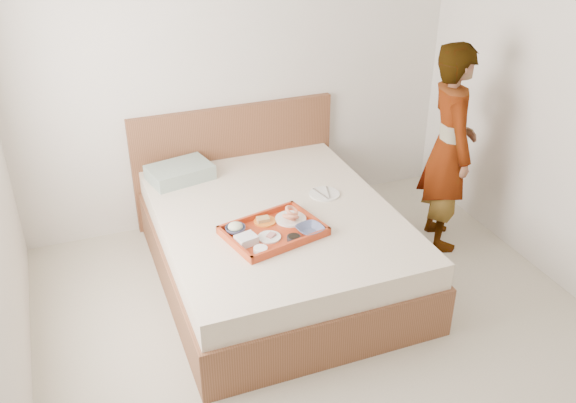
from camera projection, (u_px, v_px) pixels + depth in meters
The scene contains 16 objects.
ground at pixel (346, 364), 3.72m from camera, with size 3.50×4.00×0.01m, color beige.
wall_back at pixel (238, 60), 4.72m from camera, with size 3.50×0.01×2.60m, color silver.
bed at pixel (276, 244), 4.38m from camera, with size 1.65×2.00×0.53m, color brown.
headboard at pixel (235, 162), 5.07m from camera, with size 1.65×0.06×0.95m, color brown.
pillow at pixel (180, 172), 4.66m from camera, with size 0.45×0.31×0.11m, color gray.
tray at pixel (273, 231), 3.98m from camera, with size 0.60×0.43×0.05m, color #AE3F18.
prawn_plate at pixel (291, 219), 4.12m from camera, with size 0.21×0.21×0.01m, color white.
navy_bowl_big at pixel (310, 230), 3.98m from camera, with size 0.17×0.17×0.04m, color #171843.
sauce_dish at pixel (294, 238), 3.89m from camera, with size 0.09×0.09×0.03m, color black.
meat_plate at pixel (269, 237), 3.93m from camera, with size 0.15×0.15×0.01m, color white.
bread_plate at pixel (265, 221), 4.10m from camera, with size 0.15×0.15×0.01m, color orange.
salad_bowl at pixel (235, 229), 3.98m from camera, with size 0.13×0.13×0.04m, color #171843.
plastic_tub at pixel (246, 240), 3.86m from camera, with size 0.12×0.10×0.05m, color silver.
cheese_round at pixel (261, 250), 3.78m from camera, with size 0.09×0.09×0.03m, color white.
dinner_plate at pixel (325, 194), 4.46m from camera, with size 0.22×0.22×0.01m, color white.
person at pixel (449, 148), 4.55m from camera, with size 0.57×0.38×1.57m, color silver.
Camera 1 is at (-1.32, -2.47, 2.66)m, focal length 38.93 mm.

